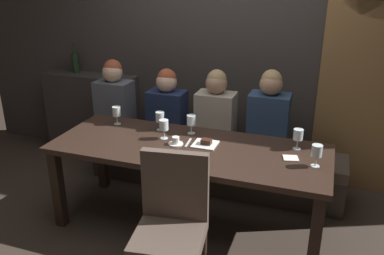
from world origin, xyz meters
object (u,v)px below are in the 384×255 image
at_px(diner_redhead, 114,99).
at_px(wine_glass_far_left, 191,121).
at_px(diner_near_end, 269,115).
at_px(wine_glass_end_right, 298,136).
at_px(fork_on_table, 188,143).
at_px(wine_glass_near_left, 160,117).
at_px(wine_glass_center_back, 164,126).
at_px(banquette_bench, 212,166).
at_px(dessert_plate, 206,143).
at_px(chair_near_side, 172,218).
at_px(wine_glass_end_left, 117,112).
at_px(diner_far_end, 216,111).
at_px(dining_table, 189,156).
at_px(diner_bearded, 167,107).
at_px(espresso_cup, 176,141).
at_px(wine_glass_far_right, 317,151).
at_px(wine_bottle_dark_red, 76,62).

distance_m(diner_redhead, wine_glass_far_left, 1.07).
distance_m(diner_near_end, wine_glass_end_right, 0.55).
relative_size(diner_redhead, wine_glass_end_right, 4.71).
bearing_deg(fork_on_table, wine_glass_near_left, 144.79).
bearing_deg(fork_on_table, diner_near_end, 44.61).
distance_m(diner_near_end, wine_glass_center_back, 0.98).
distance_m(banquette_bench, wine_glass_far_left, 0.77).
bearing_deg(wine_glass_near_left, wine_glass_far_left, 2.45).
relative_size(dessert_plate, fork_on_table, 1.12).
bearing_deg(chair_near_side, wine_glass_end_left, 133.23).
xyz_separation_m(diner_redhead, diner_far_end, (1.07, 0.01, -0.01)).
distance_m(dining_table, wine_glass_end_right, 0.87).
bearing_deg(dining_table, diner_bearded, 124.04).
distance_m(chair_near_side, espresso_cup, 0.79).
relative_size(dining_table, diner_bearded, 3.05).
relative_size(chair_near_side, diner_redhead, 1.27).
relative_size(diner_redhead, dessert_plate, 4.06).
distance_m(wine_glass_near_left, wine_glass_end_left, 0.42).
bearing_deg(banquette_bench, diner_redhead, -179.41).
distance_m(diner_redhead, diner_near_end, 1.56).
height_order(diner_bearded, wine_glass_far_left, diner_bearded).
height_order(banquette_bench, wine_glass_center_back, wine_glass_center_back).
height_order(diner_redhead, wine_glass_end_left, diner_redhead).
bearing_deg(wine_glass_end_right, wine_glass_far_right, -59.68).
distance_m(diner_bearded, wine_bottle_dark_red, 1.34).
height_order(banquette_bench, diner_bearded, diner_bearded).
bearing_deg(wine_glass_end_right, diner_bearded, 159.93).
distance_m(diner_far_end, wine_glass_end_right, 0.92).
bearing_deg(dessert_plate, banquette_bench, 100.65).
relative_size(diner_bearded, wine_bottle_dark_red, 2.21).
xyz_separation_m(diner_redhead, espresso_cup, (0.94, -0.69, -0.05)).
height_order(dining_table, chair_near_side, chair_near_side).
xyz_separation_m(wine_glass_near_left, espresso_cup, (0.24, -0.25, -0.09)).
height_order(diner_bearded, wine_glass_center_back, diner_bearded).
bearing_deg(espresso_cup, dining_table, 0.89).
relative_size(wine_bottle_dark_red, wine_glass_center_back, 1.99).
height_order(diner_bearded, diner_far_end, diner_far_end).
relative_size(diner_far_end, wine_glass_far_left, 4.58).
bearing_deg(diner_far_end, wine_glass_far_left, -101.67).
relative_size(diner_near_end, wine_glass_end_left, 4.82).
bearing_deg(espresso_cup, banquette_bench, 81.07).
height_order(diner_bearded, wine_bottle_dark_red, wine_bottle_dark_red).
bearing_deg(diner_bearded, wine_glass_near_left, -74.98).
bearing_deg(wine_glass_center_back, diner_near_end, 38.83).
relative_size(banquette_bench, fork_on_table, 14.71).
bearing_deg(fork_on_table, diner_bearded, 119.91).
bearing_deg(wine_glass_far_right, wine_glass_end_left, 170.74).
relative_size(wine_glass_center_back, wine_glass_far_right, 1.00).
height_order(banquette_bench, chair_near_side, chair_near_side).
bearing_deg(wine_glass_near_left, wine_glass_end_right, -0.87).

